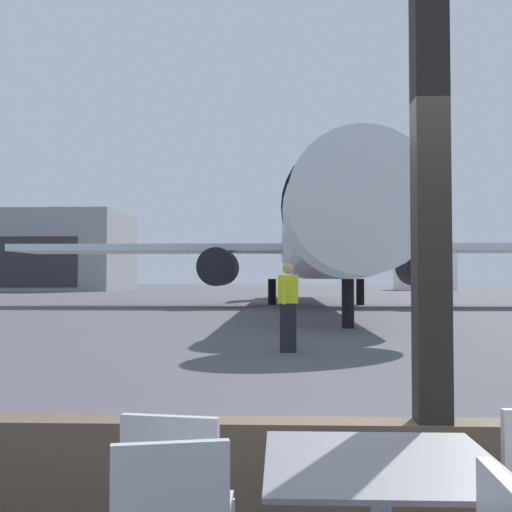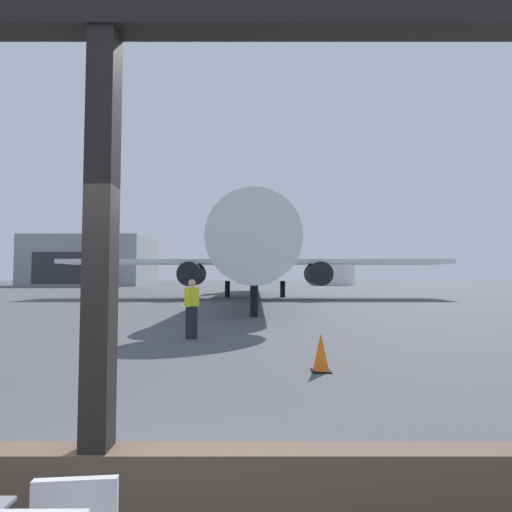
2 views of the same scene
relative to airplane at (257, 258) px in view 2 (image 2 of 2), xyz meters
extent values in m
plane|color=#4C4C51|center=(-1.07, 10.81, -3.30)|extent=(220.00, 220.00, 0.00)
cube|color=brown|center=(-1.07, -29.19, -3.01)|extent=(9.08, 0.24, 0.59)
cube|color=black|center=(-1.07, -29.19, 0.51)|extent=(9.08, 0.24, 0.24)
cube|color=black|center=(-1.07, -29.19, -1.46)|extent=(0.20, 0.20, 3.69)
cylinder|color=silver|center=(0.00, 1.27, 0.01)|extent=(3.80, 33.36, 3.80)
cone|color=silver|center=(0.00, -16.71, 0.01)|extent=(3.61, 2.60, 3.61)
cylinder|color=black|center=(0.00, -14.81, 0.16)|extent=(3.87, 0.90, 3.87)
cube|color=silver|center=(-8.43, 0.76, -0.29)|extent=(14.96, 4.20, 0.36)
cube|color=silver|center=(8.43, 0.76, -0.29)|extent=(14.96, 4.20, 0.36)
cylinder|color=black|center=(-5.10, -0.64, -1.29)|extent=(1.90, 3.20, 1.90)
cylinder|color=black|center=(5.10, -0.64, -1.29)|extent=(1.90, 3.20, 1.90)
cube|color=black|center=(0.00, 16.45, 4.31)|extent=(0.36, 4.40, 5.20)
cylinder|color=black|center=(0.00, -14.51, -2.59)|extent=(0.36, 0.36, 1.42)
cylinder|color=black|center=(-2.40, 1.76, -2.59)|extent=(0.44, 0.44, 1.42)
cylinder|color=black|center=(2.40, 1.76, -2.59)|extent=(0.44, 0.44, 1.42)
cube|color=black|center=(-1.81, -20.59, -2.83)|extent=(0.32, 0.20, 0.95)
cube|color=yellow|center=(-1.81, -20.59, -2.08)|extent=(0.40, 0.22, 0.55)
sphere|color=tan|center=(-1.81, -20.59, -1.67)|extent=(0.22, 0.22, 0.22)
cylinder|color=yellow|center=(-1.73, -20.36, -2.10)|extent=(0.09, 0.09, 0.52)
cylinder|color=yellow|center=(-1.89, -20.82, -2.10)|extent=(0.09, 0.09, 0.52)
cone|color=orange|center=(1.33, -24.50, -2.93)|extent=(0.32, 0.32, 0.75)
cube|color=black|center=(1.33, -24.50, -3.29)|extent=(0.36, 0.36, 0.03)
cube|color=gray|center=(-32.19, 44.68, 1.43)|extent=(21.88, 15.45, 9.47)
cube|color=#2D2D33|center=(-32.19, 36.91, 0.01)|extent=(15.31, 0.10, 5.68)
cylinder|color=white|center=(16.70, 49.46, -0.70)|extent=(8.05, 8.05, 5.21)
camera|label=1|loc=(-1.97, -33.01, -1.87)|focal=44.61mm
camera|label=2|loc=(0.08, -32.06, -1.47)|focal=27.25mm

